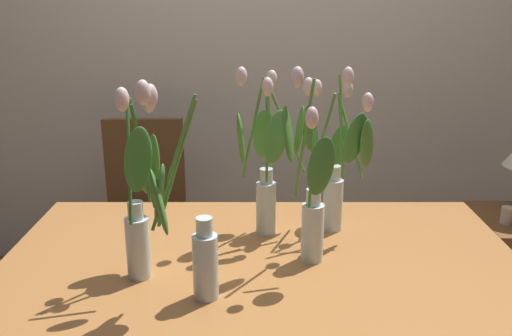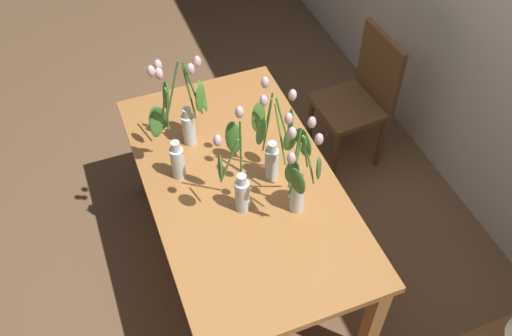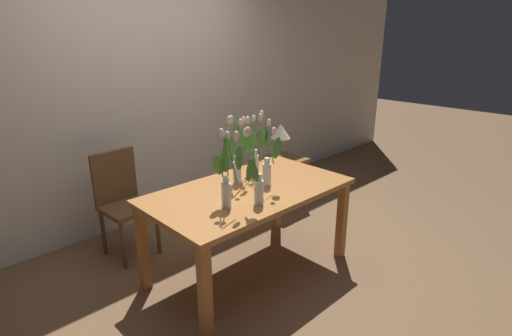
% 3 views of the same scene
% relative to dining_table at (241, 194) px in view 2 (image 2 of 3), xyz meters
% --- Properties ---
extents(ground_plane, '(18.00, 18.00, 0.00)m').
position_rel_dining_table_xyz_m(ground_plane, '(0.00, 0.00, -0.65)').
color(ground_plane, brown).
extents(dining_table, '(1.60, 0.90, 0.74)m').
position_rel_dining_table_xyz_m(dining_table, '(0.00, 0.00, 0.00)').
color(dining_table, '#B7753D').
rests_on(dining_table, ground).
extents(tulip_vase_0, '(0.18, 0.14, 0.59)m').
position_rel_dining_table_xyz_m(tulip_vase_0, '(-0.19, -0.28, 0.27)').
color(tulip_vase_0, silver).
rests_on(tulip_vase_0, dining_table).
extents(tulip_vase_1, '(0.25, 0.20, 0.57)m').
position_rel_dining_table_xyz_m(tulip_vase_1, '(0.02, 0.16, 0.33)').
color(tulip_vase_1, silver).
rests_on(tulip_vase_1, dining_table).
extents(tulip_vase_2, '(0.14, 0.24, 0.57)m').
position_rel_dining_table_xyz_m(tulip_vase_2, '(-0.34, -0.15, 0.31)').
color(tulip_vase_2, silver).
rests_on(tulip_vase_2, dining_table).
extents(tulip_vase_3, '(0.17, 0.15, 0.59)m').
position_rel_dining_table_xyz_m(tulip_vase_3, '(0.14, -0.06, 0.29)').
color(tulip_vase_3, silver).
rests_on(tulip_vase_3, dining_table).
extents(tulip_vase_4, '(0.26, 0.23, 0.57)m').
position_rel_dining_table_xyz_m(tulip_vase_4, '(0.26, 0.19, 0.32)').
color(tulip_vase_4, silver).
rests_on(tulip_vase_4, dining_table).
extents(dining_chair, '(0.42, 0.42, 0.93)m').
position_rel_dining_table_xyz_m(dining_chair, '(-0.58, 1.01, -0.12)').
color(dining_chair, brown).
rests_on(dining_chair, ground).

